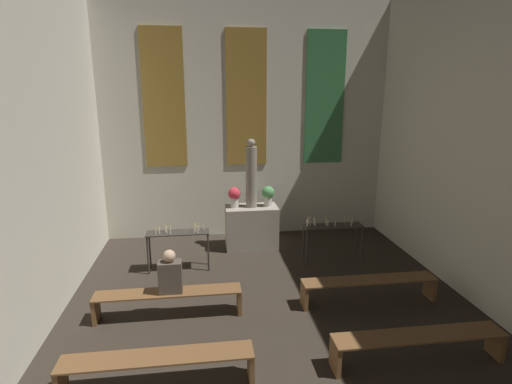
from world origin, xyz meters
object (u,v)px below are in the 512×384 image
(statue, at_px, (251,175))
(flower_vase_right, at_px, (268,195))
(pew_back_left, at_px, (169,298))
(pew_third_right, at_px, (419,342))
(pew_third_left, at_px, (158,364))
(candle_rack_right, at_px, (332,231))
(candle_rack_left, at_px, (178,238))
(flower_vase_left, at_px, (234,196))
(altar, at_px, (251,227))
(pew_back_right, at_px, (369,285))
(person_seated, at_px, (170,274))

(statue, distance_m, flower_vase_right, 0.60)
(pew_back_left, bearing_deg, pew_third_right, -25.70)
(pew_third_left, height_order, pew_back_left, same)
(candle_rack_right, distance_m, pew_third_right, 3.39)
(pew_third_left, distance_m, pew_back_left, 1.60)
(statue, height_order, pew_third_left, statue)
(candle_rack_left, relative_size, candle_rack_right, 1.00)
(flower_vase_left, distance_m, pew_third_left, 4.67)
(flower_vase_left, bearing_deg, pew_third_right, -65.05)
(altar, bearing_deg, pew_back_left, -120.74)
(candle_rack_left, height_order, pew_back_left, candle_rack_left)
(pew_third_left, bearing_deg, pew_back_right, 25.70)
(altar, distance_m, pew_back_right, 3.26)
(altar, relative_size, flower_vase_left, 2.55)
(statue, distance_m, pew_back_right, 3.53)
(pew_back_left, relative_size, person_seated, 3.29)
(altar, distance_m, candle_rack_right, 1.90)
(altar, height_order, pew_third_right, altar)
(flower_vase_left, xyz_separation_m, flower_vase_right, (0.77, 0.00, 0.00))
(pew_back_left, distance_m, pew_back_right, 3.33)
(altar, bearing_deg, candle_rack_left, -147.24)
(flower_vase_right, relative_size, pew_back_right, 0.20)
(pew_back_left, distance_m, person_seated, 0.41)
(pew_third_right, distance_m, pew_back_left, 3.69)
(candle_rack_left, bearing_deg, statue, 32.76)
(flower_vase_right, height_order, pew_third_left, flower_vase_right)
(flower_vase_left, relative_size, pew_back_left, 0.20)
(candle_rack_right, xyz_separation_m, person_seated, (-3.20, -1.78, 0.06))
(pew_back_left, bearing_deg, statue, 59.26)
(candle_rack_left, bearing_deg, person_seated, -90.80)
(flower_vase_right, bearing_deg, person_seated, -125.56)
(statue, xyz_separation_m, pew_back_left, (-1.66, -2.80, -1.37))
(flower_vase_left, relative_size, pew_back_right, 0.20)
(pew_back_left, height_order, person_seated, person_seated)
(flower_vase_right, height_order, candle_rack_right, flower_vase_right)
(flower_vase_left, height_order, pew_back_left, flower_vase_left)
(pew_third_left, xyz_separation_m, pew_back_left, (0.00, 1.60, 0.00))
(candle_rack_left, bearing_deg, flower_vase_left, 40.28)
(altar, xyz_separation_m, flower_vase_left, (-0.38, -0.00, 0.75))
(pew_back_right, bearing_deg, flower_vase_left, 126.19)
(candle_rack_right, distance_m, person_seated, 3.66)
(flower_vase_right, relative_size, pew_third_right, 0.20)
(candle_rack_left, height_order, pew_back_right, candle_rack_left)
(candle_rack_right, xyz_separation_m, pew_back_right, (0.07, -1.78, -0.35))
(statue, relative_size, candle_rack_right, 1.25)
(statue, xyz_separation_m, candle_rack_left, (-1.59, -1.02, -1.02))
(altar, bearing_deg, pew_third_right, -69.28)
(candle_rack_left, height_order, pew_third_left, candle_rack_left)
(pew_back_left, bearing_deg, person_seated, 0.00)
(candle_rack_right, bearing_deg, statue, 147.25)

